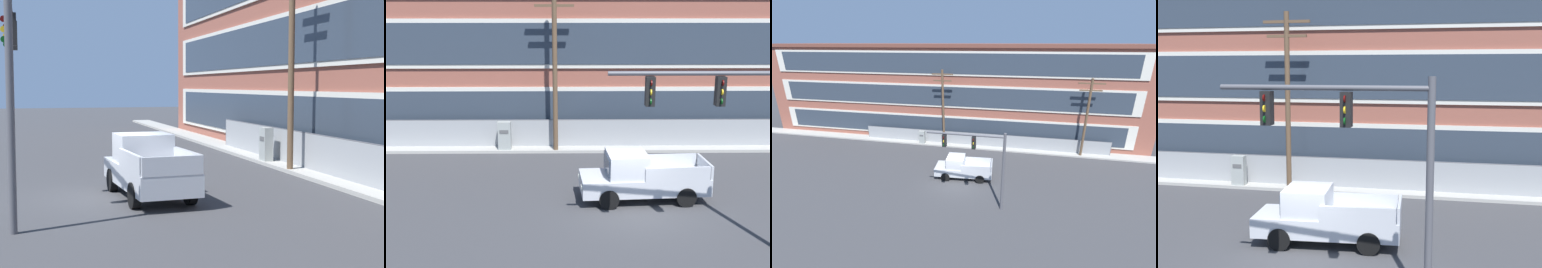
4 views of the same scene
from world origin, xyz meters
The scene contains 8 objects.
ground_plane centered at (0.00, 0.00, 0.00)m, with size 160.00×160.00×0.00m, color #38383A.
sidewalk_building_side centered at (0.00, 8.53, 0.08)m, with size 80.00×1.69×0.16m, color #9E9B93.
brick_mill_building centered at (-4.00, 14.80, 5.87)m, with size 48.14×11.44×11.72m.
chain_link_fence centered at (0.88, 8.66, 0.87)m, with size 29.15×0.06×1.70m.
traffic_signal_mast centered at (2.73, -3.21, 4.34)m, with size 5.70×0.43×6.09m.
pickup_truck_silver centered at (0.49, 1.00, 0.96)m, with size 5.37×2.30×2.06m.
utility_pole_near_corner centered at (-3.23, 7.90, 5.00)m, with size 2.42×0.26×9.08m.
electrical_cabinet centered at (-6.05, 8.00, 0.86)m, with size 0.70×0.45×1.72m.
Camera 4 is at (4.82, -15.21, 6.29)m, focal length 45.00 mm.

